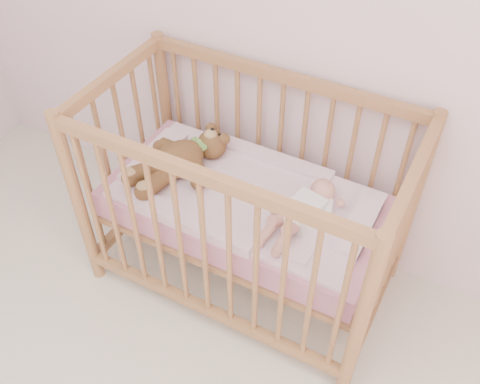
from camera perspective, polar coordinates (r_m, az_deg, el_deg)
The scene contains 5 objects.
crib at distance 2.37m, azimuth 0.57°, elevation -1.34°, with size 1.36×0.76×1.00m, color #B07D4A, non-canonical shape.
mattress at distance 2.38m, azimuth 0.57°, elevation -1.59°, with size 1.22×0.62×0.13m, color pink.
blanket at distance 2.33m, azimuth 0.58°, elevation -0.30°, with size 1.10×0.58×0.06m, color #E9A0BD, non-canonical shape.
baby at distance 2.18m, azimuth 6.78°, elevation -1.62°, with size 0.23×0.48×0.12m, color white, non-canonical shape.
teddy_bear at distance 2.39m, azimuth -6.63°, elevation 3.47°, with size 0.38×0.55×0.15m, color brown, non-canonical shape.
Camera 1 is at (0.69, 0.13, 2.19)m, focal length 40.00 mm.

